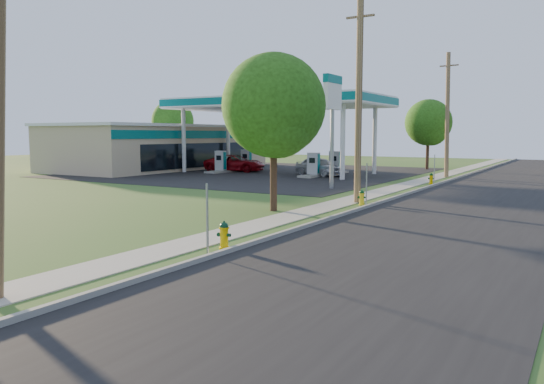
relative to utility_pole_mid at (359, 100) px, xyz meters
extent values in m
plane|color=#2E5720|center=(0.60, -17.00, -4.95)|extent=(140.00, 140.00, 0.00)
cube|color=black|center=(5.10, -7.00, -4.94)|extent=(8.00, 120.00, 0.02)
cube|color=gray|center=(1.10, -7.00, -4.88)|extent=(0.15, 120.00, 0.15)
cube|color=gray|center=(-0.65, -7.00, -4.94)|extent=(1.50, 120.00, 0.03)
cube|color=black|center=(-15.40, 15.00, -4.94)|extent=(26.00, 28.00, 0.02)
cylinder|color=brown|center=(0.00, 0.00, -0.05)|extent=(0.32, 0.32, 9.80)
cube|color=brown|center=(0.00, 0.00, 3.85)|extent=(1.40, 0.10, 0.10)
cylinder|color=brown|center=(0.00, 18.00, -0.20)|extent=(0.49, 0.32, 9.50)
cube|color=brown|center=(0.00, 18.00, 3.55)|extent=(1.40, 0.10, 0.12)
cube|color=gray|center=(0.85, -12.80, -3.95)|extent=(0.05, 0.04, 2.00)
cube|color=gray|center=(0.85, -1.00, -3.95)|extent=(0.05, 0.04, 2.00)
cube|color=gray|center=(0.85, 11.20, -3.95)|extent=(0.05, 0.04, 2.00)
cylinder|color=silver|center=(-20.90, 11.70, -2.20)|extent=(0.36, 0.36, 5.50)
cylinder|color=silver|center=(-20.90, 18.30, -2.20)|extent=(0.36, 0.36, 5.50)
cylinder|color=silver|center=(-5.90, 11.70, -2.20)|extent=(0.36, 0.36, 5.50)
cylinder|color=silver|center=(-5.90, 18.30, -2.20)|extent=(0.36, 0.36, 5.50)
cube|color=silver|center=(-13.40, 15.00, 1.00)|extent=(18.00, 9.00, 0.90)
cube|color=#006263|center=(-13.40, 15.00, 1.00)|extent=(18.15, 9.15, 0.63)
cube|color=silver|center=(-13.40, 15.00, 0.68)|extent=(18.18, 9.18, 0.10)
cube|color=gray|center=(-17.90, 13.00, -4.86)|extent=(1.20, 3.20, 0.18)
cube|color=#9EA0A3|center=(-17.90, 13.00, -3.90)|extent=(0.90, 0.50, 1.70)
cube|color=#006263|center=(-17.90, 13.00, -3.90)|extent=(0.94, 0.40, 1.50)
cube|color=black|center=(-17.90, 12.73, -3.65)|extent=(0.50, 0.02, 0.40)
cube|color=gray|center=(-8.90, 13.00, -4.86)|extent=(1.20, 3.20, 0.18)
cube|color=#9EA0A3|center=(-8.90, 13.00, -3.90)|extent=(0.90, 0.50, 1.70)
cube|color=#006263|center=(-8.90, 13.00, -3.90)|extent=(0.94, 0.40, 1.50)
cube|color=black|center=(-8.90, 12.73, -3.65)|extent=(0.50, 0.02, 0.40)
cube|color=gray|center=(-17.90, 17.00, -4.86)|extent=(1.20, 3.20, 0.18)
cube|color=#9EA0A3|center=(-17.90, 17.00, -3.90)|extent=(0.90, 0.50, 1.70)
cube|color=#006263|center=(-17.90, 17.00, -3.90)|extent=(0.94, 0.40, 1.50)
cube|color=black|center=(-17.90, 16.73, -3.65)|extent=(0.50, 0.02, 0.40)
cube|color=gray|center=(-8.90, 17.00, -4.86)|extent=(1.20, 3.20, 0.18)
cube|color=#9EA0A3|center=(-8.90, 17.00, -3.90)|extent=(0.90, 0.50, 1.70)
cube|color=#006263|center=(-8.90, 17.00, -3.90)|extent=(0.94, 0.40, 1.50)
cube|color=black|center=(-8.90, 16.73, -3.65)|extent=(0.50, 0.02, 0.40)
cube|color=#C1AD8A|center=(-26.40, 15.00, -2.95)|extent=(10.00, 22.00, 4.00)
cube|color=#006263|center=(-21.38, 15.00, -1.65)|extent=(0.06, 22.00, 0.70)
cube|color=black|center=(-21.37, 15.00, -3.55)|extent=(0.06, 16.06, 2.20)
cube|color=silver|center=(-26.40, 15.00, -0.83)|extent=(10.40, 22.40, 0.25)
cylinder|color=gray|center=(-3.90, 5.50, -2.45)|extent=(0.24, 0.24, 5.00)
cube|color=silver|center=(-3.90, 5.50, 0.85)|extent=(0.30, 2.00, 2.00)
cube|color=#006263|center=(-3.90, 5.50, 1.65)|extent=(0.34, 2.04, 0.50)
cylinder|color=#342116|center=(-2.08, -4.43, -3.21)|extent=(0.30, 0.30, 3.49)
sphere|color=#20420F|center=(-2.08, -4.43, -0.42)|extent=(4.46, 4.46, 4.46)
sphere|color=#20420F|center=(-1.68, -4.73, -1.12)|extent=(3.07, 3.07, 3.07)
cylinder|color=#342116|center=(-3.72, 26.68, -3.25)|extent=(0.30, 0.30, 3.41)
sphere|color=#20420F|center=(-3.72, 26.68, -0.52)|extent=(4.36, 4.36, 4.36)
sphere|color=#20420F|center=(-3.32, 26.38, -1.20)|extent=(3.00, 3.00, 3.00)
cylinder|color=#342116|center=(-31.07, 21.76, -3.11)|extent=(0.30, 0.30, 3.69)
sphere|color=#20420F|center=(-31.07, 21.76, -0.16)|extent=(4.72, 4.72, 4.72)
sphere|color=#20420F|center=(-30.67, 21.46, -0.89)|extent=(3.25, 3.25, 3.25)
cylinder|color=#E0AE04|center=(0.66, -11.78, -4.92)|extent=(0.31, 0.31, 0.07)
cylinder|color=#E0AE04|center=(0.66, -11.78, -4.62)|extent=(0.24, 0.24, 0.66)
cylinder|color=#E0AE04|center=(0.66, -11.78, -4.34)|extent=(0.31, 0.31, 0.04)
sphere|color=#09321C|center=(0.66, -11.78, -4.29)|extent=(0.25, 0.25, 0.25)
cylinder|color=#09321C|center=(0.66, -11.78, -4.16)|extent=(0.06, 0.06, 0.07)
cylinder|color=#09321C|center=(0.67, -11.94, -4.54)|extent=(0.13, 0.14, 0.12)
cylinder|color=#09321C|center=(0.51, -11.80, -4.54)|extent=(0.12, 0.11, 0.10)
cylinder|color=#09321C|center=(0.81, -11.77, -4.54)|extent=(0.12, 0.11, 0.10)
cylinder|color=yellow|center=(0.54, -0.77, -4.92)|extent=(0.28, 0.28, 0.06)
cylinder|color=yellow|center=(0.54, -0.77, -4.65)|extent=(0.22, 0.22, 0.60)
cylinder|color=yellow|center=(0.54, -0.77, -4.40)|extent=(0.28, 0.28, 0.04)
sphere|color=#0A3C15|center=(0.54, -0.77, -4.36)|extent=(0.23, 0.23, 0.23)
cylinder|color=#0A3C15|center=(0.54, -0.77, -4.24)|extent=(0.05, 0.05, 0.06)
cylinder|color=#0A3C15|center=(0.56, -0.91, -4.57)|extent=(0.12, 0.13, 0.11)
cylinder|color=#0A3C15|center=(0.41, -0.79, -4.57)|extent=(0.11, 0.10, 0.09)
cylinder|color=#0A3C15|center=(0.68, -0.75, -4.57)|extent=(0.11, 0.10, 0.09)
cylinder|color=#DDAB00|center=(0.58, 11.53, -4.92)|extent=(0.28, 0.28, 0.06)
cylinder|color=#DDAB00|center=(0.58, 11.53, -4.65)|extent=(0.22, 0.22, 0.61)
cylinder|color=#DDAB00|center=(0.58, 11.53, -4.39)|extent=(0.28, 0.28, 0.04)
sphere|color=#04320D|center=(0.58, 11.53, -4.35)|extent=(0.23, 0.23, 0.23)
cylinder|color=#04320D|center=(0.58, 11.53, -4.22)|extent=(0.05, 0.05, 0.06)
cylinder|color=#04320D|center=(0.59, 11.39, -4.57)|extent=(0.12, 0.13, 0.11)
cylinder|color=#04320D|center=(0.44, 11.52, -4.57)|extent=(0.11, 0.10, 0.09)
cylinder|color=#04320D|center=(0.72, 11.54, -4.57)|extent=(0.11, 0.10, 0.09)
imported|color=maroon|center=(-17.55, 14.68, -4.21)|extent=(5.81, 3.65, 1.50)
imported|color=#BBBEC2|center=(-8.95, 14.11, -4.20)|extent=(4.79, 3.34, 1.52)
camera|label=1|loc=(9.66, -24.00, -1.64)|focal=35.00mm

